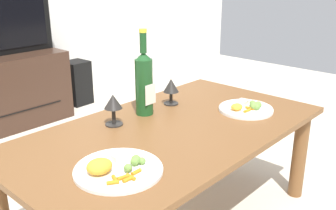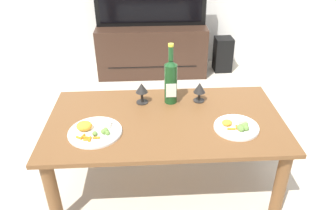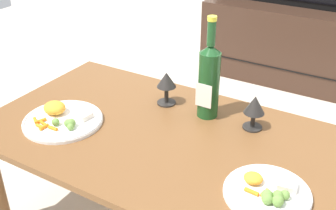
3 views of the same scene
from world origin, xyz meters
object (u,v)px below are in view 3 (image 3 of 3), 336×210
(dinner_plate_right, at_px, (268,192))
(goblet_right, at_px, (255,107))
(wine_bottle, at_px, (209,79))
(goblet_left, at_px, (166,82))
(dining_table, at_px, (171,154))
(tv_stand, at_px, (288,43))
(dinner_plate_left, at_px, (62,119))

(dinner_plate_right, bearing_deg, goblet_right, 117.14)
(wine_bottle, xyz_separation_m, goblet_left, (-0.18, 0.00, -0.06))
(dining_table, height_order, wine_bottle, wine_bottle)
(tv_stand, height_order, goblet_left, goblet_left)
(dinner_plate_left, distance_m, dinner_plate_right, 0.78)
(dining_table, height_order, tv_stand, tv_stand)
(tv_stand, xyz_separation_m, wine_bottle, (0.10, -1.51, 0.37))
(goblet_right, bearing_deg, tv_stand, 100.49)
(tv_stand, distance_m, dinner_plate_right, 1.90)
(dinner_plate_left, bearing_deg, goblet_left, 51.05)
(dinner_plate_right, bearing_deg, dinner_plate_left, 179.77)
(tv_stand, relative_size, wine_bottle, 2.93)
(wine_bottle, bearing_deg, goblet_right, 0.13)
(wine_bottle, bearing_deg, dining_table, -102.59)
(wine_bottle, xyz_separation_m, dinner_plate_left, (-0.44, -0.32, -0.14))
(goblet_right, relative_size, dinner_plate_left, 0.44)
(tv_stand, xyz_separation_m, goblet_left, (-0.08, -1.51, 0.31))
(dining_table, height_order, goblet_right, goblet_right)
(dinner_plate_left, bearing_deg, dining_table, 16.92)
(tv_stand, height_order, wine_bottle, wine_bottle)
(goblet_right, relative_size, dinner_plate_right, 0.51)
(tv_stand, bearing_deg, dinner_plate_left, -100.53)
(dining_table, bearing_deg, wine_bottle, 77.41)
(wine_bottle, distance_m, goblet_right, 0.19)
(wine_bottle, relative_size, dinner_plate_left, 1.32)
(goblet_left, xyz_separation_m, dinner_plate_right, (0.53, -0.32, -0.08))
(dining_table, relative_size, wine_bottle, 3.54)
(dining_table, xyz_separation_m, dinner_plate_right, (0.39, -0.12, 0.09))
(goblet_left, bearing_deg, dinner_plate_right, -31.48)
(dining_table, xyz_separation_m, goblet_left, (-0.14, 0.20, 0.17))
(dining_table, xyz_separation_m, tv_stand, (-0.05, 1.71, -0.14))
(wine_bottle, bearing_deg, dinner_plate_left, -143.99)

